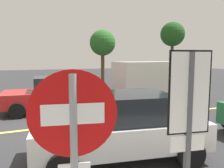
{
  "coord_description": "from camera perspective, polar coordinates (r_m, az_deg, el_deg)",
  "views": [
    {
      "loc": [
        -1.3,
        -7.79,
        2.43
      ],
      "look_at": [
        2.37,
        1.03,
        1.3
      ],
      "focal_mm": 35.63,
      "sensor_mm": 36.0,
      "label": 1
    }
  ],
  "objects": [
    {
      "name": "ground_plane",
      "position": [
        8.27,
        -12.76,
        -10.52
      ],
      "size": [
        80.0,
        80.0,
        0.0
      ],
      "primitive_type": "plane",
      "color": "#2D2D30"
    },
    {
      "name": "lane_marking_centre",
      "position": [
        9.22,
        6.14,
        -8.53
      ],
      "size": [
        28.0,
        0.16,
        0.01
      ],
      "primitive_type": "cube",
      "color": "#E0D14C"
    },
    {
      "name": "stop_sign",
      "position": [
        2.05,
        -9.7,
        -17.41
      ],
      "size": [
        0.75,
        0.17,
        2.34
      ],
      "color": "gray",
      "rests_on": "ground_plane"
    },
    {
      "name": "speed_limit_sign",
      "position": [
        2.8,
        19.08,
        -7.43
      ],
      "size": [
        0.53,
        0.11,
        2.52
      ],
      "color": "#4C4C51",
      "rests_on": "ground_plane"
    },
    {
      "name": "white_van",
      "position": [
        13.68,
        11.66,
        1.73
      ],
      "size": [
        5.22,
        2.31,
        2.2
      ],
      "color": "silver",
      "rests_on": "ground_plane"
    },
    {
      "name": "car_white_behind_van",
      "position": [
        5.47,
        2.66,
        -10.65
      ],
      "size": [
        4.26,
        2.51,
        1.58
      ],
      "color": "white",
      "rests_on": "ground_plane"
    },
    {
      "name": "car_red_approaching",
      "position": [
        10.5,
        -14.33,
        -2.42
      ],
      "size": [
        4.54,
        2.39,
        1.57
      ],
      "color": "red",
      "rests_on": "ground_plane"
    },
    {
      "name": "tree_left_verge",
      "position": [
        20.88,
        15.27,
        12.06
      ],
      "size": [
        2.14,
        2.14,
        5.59
      ],
      "color": "#513823",
      "rests_on": "ground_plane"
    },
    {
      "name": "tree_centre_verge",
      "position": [
        18.33,
        -2.43,
        10.35
      ],
      "size": [
        2.1,
        2.1,
        4.69
      ],
      "color": "#513823",
      "rests_on": "ground_plane"
    }
  ]
}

